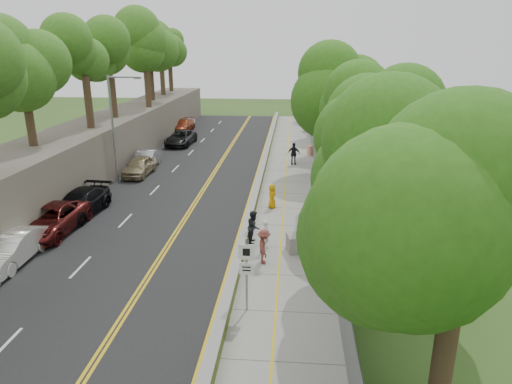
{
  "coord_description": "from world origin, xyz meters",
  "views": [
    {
      "loc": [
        2.72,
        -18.69,
        10.13
      ],
      "look_at": [
        0.5,
        8.0,
        1.4
      ],
      "focal_mm": 32.0,
      "sensor_mm": 36.0,
      "label": 1
    }
  ],
  "objects_px": {
    "car_2": "(51,220)",
    "concrete_block": "(300,243)",
    "construction_barrel": "(310,151)",
    "car_1": "(11,249)",
    "person_far": "(294,154)",
    "streetlight": "(115,122)",
    "signpost": "(247,267)",
    "painter_0": "(272,196)"
  },
  "relations": [
    {
      "from": "construction_barrel",
      "to": "painter_0",
      "type": "bearing_deg",
      "value": -100.88
    },
    {
      "from": "streetlight",
      "to": "concrete_block",
      "type": "bearing_deg",
      "value": -39.69
    },
    {
      "from": "car_1",
      "to": "signpost",
      "type": "bearing_deg",
      "value": -16.23
    },
    {
      "from": "signpost",
      "to": "person_far",
      "type": "relative_size",
      "value": 1.61
    },
    {
      "from": "streetlight",
      "to": "construction_barrel",
      "type": "relative_size",
      "value": 8.94
    },
    {
      "from": "concrete_block",
      "to": "car_1",
      "type": "xyz_separation_m",
      "value": [
        -13.8,
        -2.56,
        0.3
      ]
    },
    {
      "from": "painter_0",
      "to": "concrete_block",
      "type": "bearing_deg",
      "value": 176.23
    },
    {
      "from": "streetlight",
      "to": "person_far",
      "type": "distance_m",
      "value": 15.05
    },
    {
      "from": "car_1",
      "to": "car_2",
      "type": "bearing_deg",
      "value": 88.78
    },
    {
      "from": "car_1",
      "to": "painter_0",
      "type": "distance_m",
      "value": 14.96
    },
    {
      "from": "construction_barrel",
      "to": "car_1",
      "type": "relative_size",
      "value": 0.2
    },
    {
      "from": "streetlight",
      "to": "signpost",
      "type": "xyz_separation_m",
      "value": [
        11.51,
        -17.02,
        -2.68
      ]
    },
    {
      "from": "car_2",
      "to": "person_far",
      "type": "height_order",
      "value": "person_far"
    },
    {
      "from": "construction_barrel",
      "to": "person_far",
      "type": "distance_m",
      "value": 4.0
    },
    {
      "from": "signpost",
      "to": "painter_0",
      "type": "distance_m",
      "value": 12.04
    },
    {
      "from": "construction_barrel",
      "to": "painter_0",
      "type": "height_order",
      "value": "painter_0"
    },
    {
      "from": "construction_barrel",
      "to": "concrete_block",
      "type": "xyz_separation_m",
      "value": [
        -1.1,
        -21.13,
        -0.01
      ]
    },
    {
      "from": "streetlight",
      "to": "construction_barrel",
      "type": "xyz_separation_m",
      "value": [
        14.76,
        9.79,
        -4.14
      ]
    },
    {
      "from": "concrete_block",
      "to": "car_2",
      "type": "distance_m",
      "value": 13.86
    },
    {
      "from": "streetlight",
      "to": "person_far",
      "type": "relative_size",
      "value": 4.15
    },
    {
      "from": "streetlight",
      "to": "signpost",
      "type": "bearing_deg",
      "value": -55.92
    },
    {
      "from": "car_2",
      "to": "signpost",
      "type": "bearing_deg",
      "value": -29.14
    },
    {
      "from": "streetlight",
      "to": "car_1",
      "type": "bearing_deg",
      "value": -90.57
    },
    {
      "from": "signpost",
      "to": "person_far",
      "type": "height_order",
      "value": "signpost"
    },
    {
      "from": "car_1",
      "to": "person_far",
      "type": "height_order",
      "value": "person_far"
    },
    {
      "from": "streetlight",
      "to": "car_1",
      "type": "height_order",
      "value": "streetlight"
    },
    {
      "from": "painter_0",
      "to": "signpost",
      "type": "bearing_deg",
      "value": 158.8
    },
    {
      "from": "signpost",
      "to": "concrete_block",
      "type": "distance_m",
      "value": 6.25
    },
    {
      "from": "construction_barrel",
      "to": "streetlight",
      "type": "bearing_deg",
      "value": -146.44
    },
    {
      "from": "streetlight",
      "to": "concrete_block",
      "type": "relative_size",
      "value": 6.14
    },
    {
      "from": "streetlight",
      "to": "car_1",
      "type": "relative_size",
      "value": 1.76
    },
    {
      "from": "concrete_block",
      "to": "streetlight",
      "type": "bearing_deg",
      "value": 140.31
    },
    {
      "from": "concrete_block",
      "to": "person_far",
      "type": "height_order",
      "value": "person_far"
    },
    {
      "from": "signpost",
      "to": "painter_0",
      "type": "relative_size",
      "value": 1.99
    },
    {
      "from": "signpost",
      "to": "car_1",
      "type": "xyz_separation_m",
      "value": [
        -11.65,
        3.12,
        -1.18
      ]
    },
    {
      "from": "signpost",
      "to": "painter_0",
      "type": "height_order",
      "value": "signpost"
    },
    {
      "from": "car_2",
      "to": "concrete_block",
      "type": "bearing_deg",
      "value": -3.57
    },
    {
      "from": "car_1",
      "to": "concrete_block",
      "type": "bearing_deg",
      "value": 9.27
    },
    {
      "from": "signpost",
      "to": "construction_barrel",
      "type": "distance_m",
      "value": 27.04
    },
    {
      "from": "car_1",
      "to": "person_far",
      "type": "distance_m",
      "value": 24.09
    },
    {
      "from": "streetlight",
      "to": "concrete_block",
      "type": "xyz_separation_m",
      "value": [
        13.66,
        -11.34,
        -4.16
      ]
    },
    {
      "from": "signpost",
      "to": "car_1",
      "type": "height_order",
      "value": "signpost"
    }
  ]
}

